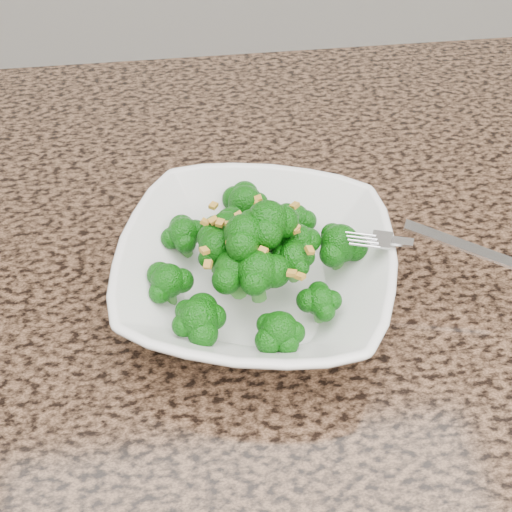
{
  "coord_description": "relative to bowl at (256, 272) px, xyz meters",
  "views": [
    {
      "loc": [
        -0.08,
        -0.02,
        1.35
      ],
      "look_at": [
        -0.03,
        0.37,
        0.95
      ],
      "focal_mm": 45.0,
      "sensor_mm": 36.0,
      "label": 1
    }
  ],
  "objects": [
    {
      "name": "garlic_topping",
      "position": [
        0.0,
        -0.0,
        0.1
      ],
      "size": [
        0.13,
        0.13,
        0.01
      ],
      "primitive_type": null,
      "color": "gold",
      "rests_on": "broccoli_pile"
    },
    {
      "name": "broccoli_pile",
      "position": [
        0.0,
        -0.0,
        0.06
      ],
      "size": [
        0.22,
        0.22,
        0.06
      ],
      "primitive_type": null,
      "color": "#0E5C0A",
      "rests_on": "bowl"
    },
    {
      "name": "fork",
      "position": [
        0.13,
        -0.01,
        0.04
      ],
      "size": [
        0.17,
        0.09,
        0.01
      ],
      "primitive_type": null,
      "rotation": [
        0.0,
        0.0,
        -0.42
      ],
      "color": "silver",
      "rests_on": "bowl"
    },
    {
      "name": "bowl",
      "position": [
        0.0,
        0.0,
        0.0
      ],
      "size": [
        0.3,
        0.3,
        0.06
      ],
      "primitive_type": "imported",
      "rotation": [
        0.0,
        0.0,
        -0.26
      ],
      "color": "white",
      "rests_on": "granite_counter"
    },
    {
      "name": "granite_counter",
      "position": [
        0.03,
        -0.07,
        -0.04
      ],
      "size": [
        1.64,
        1.04,
        0.03
      ],
      "primitive_type": "cube",
      "color": "brown",
      "rests_on": "cabinet"
    }
  ]
}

